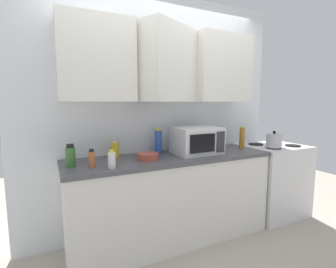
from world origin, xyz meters
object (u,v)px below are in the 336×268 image
kettle (274,140)px  bottle_spice_jar (92,159)px  bottle_amber_vinegar (242,138)px  bottle_clear_tall (217,141)px  microwave (197,140)px  bottle_blue_cleaner (158,141)px  bowl_ceramic_small (148,156)px  stove_range (272,179)px  bottle_white_jar (112,160)px  bottle_yellow_mustard (115,149)px  bottle_green_oil (70,156)px

kettle → bottle_spice_jar: (-2.09, 0.05, -0.02)m
bottle_amber_vinegar → bottle_clear_tall: size_ratio=1.28×
microwave → bottle_amber_vinegar: (0.66, 0.03, -0.01)m
bottle_blue_cleaner → bowl_ceramic_small: (-0.20, -0.22, -0.10)m
stove_range → microwave: 1.30m
bottle_clear_tall → bottle_spice_jar: 1.47m
stove_range → bowl_ceramic_small: (-1.72, -0.02, 0.48)m
bottle_spice_jar → bottle_clear_tall: bearing=8.4°
kettle → bottle_white_jar: kettle is taller
kettle → bottle_clear_tall: size_ratio=0.95×
microwave → bottle_yellow_mustard: (-0.83, 0.20, -0.06)m
kettle → bottle_clear_tall: (-0.63, 0.26, 0.00)m
stove_range → kettle: (-0.17, -0.14, 0.54)m
kettle → bottle_amber_vinegar: bottle_amber_vinegar is taller
bottle_spice_jar → bowl_ceramic_small: bottle_spice_jar is taller
microwave → bottle_clear_tall: microwave is taller
bottle_blue_cleaner → bottle_yellow_mustard: bearing=179.3°
stove_range → bottle_yellow_mustard: size_ratio=5.49×
bottle_amber_vinegar → bottle_blue_cleaner: bottle_blue_cleaner is taller
bottle_clear_tall → bottle_white_jar: (-1.31, -0.32, -0.03)m
bottle_green_oil → bottle_amber_vinegar: bearing=0.9°
bottle_spice_jar → microwave: bearing=5.0°
bottle_amber_vinegar → bottle_yellow_mustard: bearing=173.8°
bottle_yellow_mustard → bottle_clear_tall: bearing=-3.9°
kettle → bottle_amber_vinegar: size_ratio=0.74×
bottle_amber_vinegar → bottle_spice_jar: size_ratio=1.73×
stove_range → kettle: bearing=-140.5°
stove_range → bowl_ceramic_small: bearing=-179.4°
bottle_spice_jar → bottle_yellow_mustard: 0.40m
stove_range → bottle_clear_tall: bearing=171.2°
bottle_spice_jar → bottle_yellow_mustard: bottle_yellow_mustard is taller
kettle → bottle_yellow_mustard: 1.85m
bottle_white_jar → bottle_blue_cleaner: size_ratio=0.57×
bottle_amber_vinegar → bottle_white_jar: bottle_amber_vinegar is taller
kettle → bottle_white_jar: (-1.94, -0.05, -0.02)m
bottle_green_oil → bottle_yellow_mustard: size_ratio=1.17×
bottle_amber_vinegar → bottle_green_oil: (-1.92, -0.03, -0.04)m
bottle_spice_jar → bottle_yellow_mustard: (0.27, 0.29, 0.01)m
microwave → stove_range: bearing=-0.4°
microwave → bottle_amber_vinegar: size_ratio=1.79×
bottle_blue_cleaner → bottle_spice_jar: bearing=-158.7°
bowl_ceramic_small → bottle_white_jar: bearing=-156.0°
stove_range → bottle_amber_vinegar: size_ratio=3.40×
kettle → bottle_blue_cleaner: size_ratio=0.73×
bottle_white_jar → bottle_green_oil: 0.37m
kettle → bottle_amber_vinegar: (-0.33, 0.18, 0.03)m
kettle → microwave: bearing=171.5°
bottle_amber_vinegar → bottle_spice_jar: bearing=-175.7°
stove_range → bottle_blue_cleaner: size_ratio=3.36×
bottle_amber_vinegar → bottle_blue_cleaner: (-1.02, 0.16, 0.00)m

